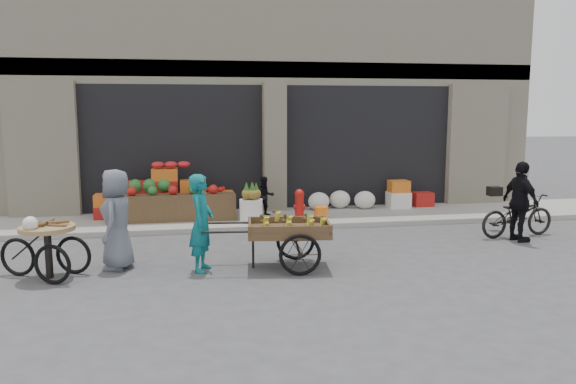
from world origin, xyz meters
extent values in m
plane|color=#424244|center=(0.00, 0.00, 0.00)|extent=(80.00, 80.00, 0.00)
cube|color=gray|center=(0.00, 4.10, 0.06)|extent=(18.00, 2.20, 0.12)
cube|color=beige|center=(0.00, 8.20, 3.50)|extent=(14.00, 6.00, 7.00)
cube|color=gray|center=(0.00, 5.35, 3.60)|extent=(14.00, 0.30, 0.40)
cube|color=black|center=(-2.48, 6.00, 1.67)|extent=(4.40, 1.60, 3.10)
cube|color=black|center=(2.48, 6.00, 1.67)|extent=(4.40, 1.60, 3.10)
cube|color=beige|center=(0.00, 5.15, 1.67)|extent=(0.55, 0.80, 3.22)
cube|color=brown|center=(-2.48, 3.95, 0.42)|extent=(2.80, 0.45, 0.60)
sphere|color=#1E5923|center=(-3.17, 4.45, 0.86)|extent=(0.34, 0.34, 0.34)
cylinder|color=silver|center=(-0.75, 3.60, 0.37)|extent=(0.52, 0.52, 0.50)
cylinder|color=#A5140F|center=(0.35, 3.55, 0.40)|extent=(0.20, 0.20, 0.56)
sphere|color=#A5140F|center=(0.35, 3.55, 0.72)|extent=(0.22, 0.22, 0.22)
cylinder|color=orange|center=(0.85, 3.50, 0.27)|extent=(0.32, 0.32, 0.30)
ellipsoid|color=silver|center=(1.68, 4.70, 0.34)|extent=(1.70, 0.60, 0.44)
imported|color=black|center=(-0.35, 4.20, 0.58)|extent=(0.51, 0.43, 0.93)
cube|color=brown|center=(-0.50, 0.18, 0.62)|extent=(1.44, 1.03, 0.12)
torus|color=black|center=(-0.40, -0.32, 0.34)|extent=(0.68, 0.14, 0.68)
torus|color=black|center=(-0.29, 0.64, 0.34)|extent=(0.68, 0.14, 0.68)
cylinder|color=black|center=(-1.09, 0.24, 0.28)|extent=(0.04, 0.04, 0.56)
imported|color=#0D656A|center=(-1.93, 0.24, 0.80)|extent=(0.53, 0.67, 1.60)
cylinder|color=#9E7F51|center=(-4.30, 0.25, 0.80)|extent=(1.09, 1.09, 0.07)
cube|color=black|center=(-4.30, 0.25, 0.40)|extent=(0.10, 0.10, 0.80)
torus|color=black|center=(-4.17, -0.10, 0.31)|extent=(0.60, 0.28, 0.62)
torus|color=black|center=(-3.97, 0.42, 0.31)|extent=(0.60, 0.28, 0.62)
torus|color=black|center=(-4.81, 0.45, 0.31)|extent=(0.60, 0.28, 0.62)
imported|color=slate|center=(-3.30, 0.62, 0.83)|extent=(0.64, 0.88, 1.66)
imported|color=black|center=(4.58, 1.62, 0.45)|extent=(1.78, 0.83, 0.90)
imported|color=black|center=(4.38, 1.22, 0.81)|extent=(0.52, 0.99, 1.61)
camera|label=1|loc=(-2.10, -8.80, 2.64)|focal=35.00mm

